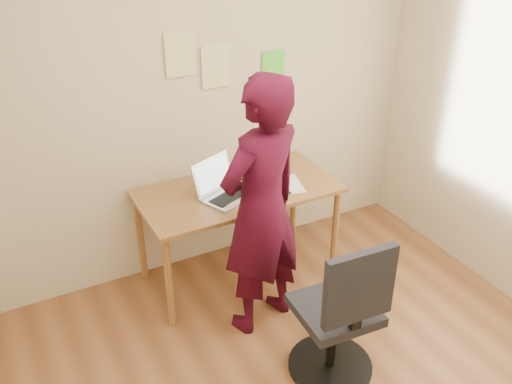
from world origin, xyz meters
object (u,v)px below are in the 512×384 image
office_chair (340,321)px  desk (238,200)px  phone (282,191)px  laptop (223,189)px  person (261,209)px

office_chair → desk: bearing=97.3°
phone → laptop: bearing=138.6°
person → laptop: bearing=-101.8°
desk → person: person is taller
office_chair → laptop: bearing=103.7°
desk → office_chair: (0.08, -1.18, -0.23)m
laptop → office_chair: office_chair is taller
office_chair → phone: bearing=83.5°
laptop → desk: bearing=-6.8°
desk → laptop: laptop is taller
phone → desk: bearing=123.9°
laptop → phone: 0.41m
person → phone: bearing=-152.1°
phone → office_chair: (-0.18, -1.00, -0.32)m
desk → office_chair: size_ratio=1.40×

